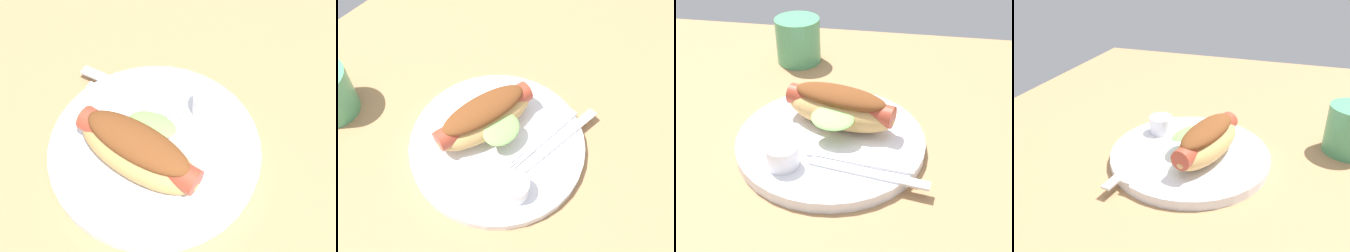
% 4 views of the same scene
% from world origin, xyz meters
% --- Properties ---
extents(ground_plane, '(1.20, 0.90, 0.02)m').
position_xyz_m(ground_plane, '(0.00, 0.00, -0.01)').
color(ground_plane, '#9E754C').
extents(plate, '(0.26, 0.26, 0.02)m').
position_xyz_m(plate, '(-0.02, -0.03, 0.01)').
color(plate, white).
rests_on(plate, ground_plane).
extents(hot_dog, '(0.17, 0.11, 0.06)m').
position_xyz_m(hot_dog, '(-0.03, -0.06, 0.05)').
color(hot_dog, tan).
rests_on(hot_dog, plate).
extents(sauce_ramekin, '(0.04, 0.04, 0.03)m').
position_xyz_m(sauce_ramekin, '(0.02, 0.04, 0.03)').
color(sauce_ramekin, white).
rests_on(sauce_ramekin, plate).
extents(fork, '(0.14, 0.03, 0.00)m').
position_xyz_m(fork, '(-0.08, 0.02, 0.02)').
color(fork, silver).
rests_on(fork, plate).
extents(knife, '(0.16, 0.04, 0.00)m').
position_xyz_m(knife, '(-0.09, 0.04, 0.02)').
color(knife, silver).
rests_on(knife, plate).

